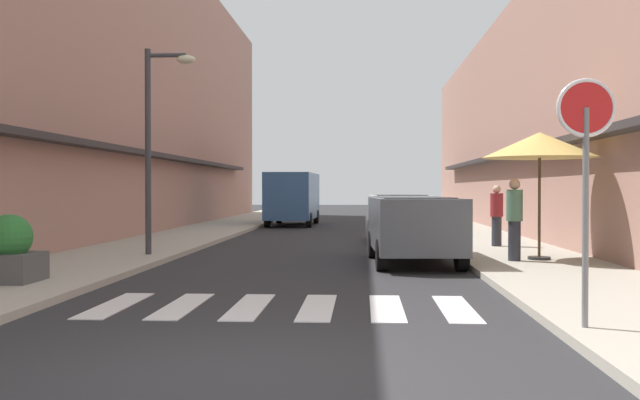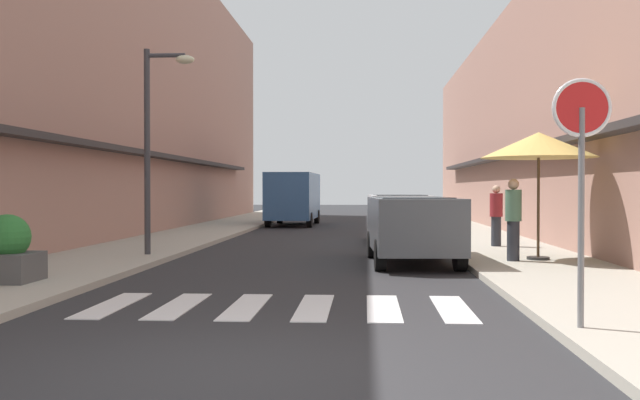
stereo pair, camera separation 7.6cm
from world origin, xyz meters
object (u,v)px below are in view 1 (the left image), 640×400
street_lamp (157,127)px  pedestrian_walking_far (497,214)px  round_street_sign (586,137)px  pedestrian_walking_near (514,217)px  planter_corner (9,252)px  parked_car_mid (399,213)px  cafe_umbrella (540,146)px  delivery_van (293,194)px  parked_car_near (414,222)px

street_lamp → pedestrian_walking_far: bearing=19.1°
pedestrian_walking_far → round_street_sign: bearing=-70.2°
pedestrian_walking_near → planter_corner: bearing=-28.0°
parked_car_mid → pedestrian_walking_near: 6.70m
cafe_umbrella → delivery_van: bearing=113.3°
planter_corner → pedestrian_walking_far: size_ratio=0.68×
delivery_van → street_lamp: 15.67m
street_lamp → pedestrian_walking_far: size_ratio=2.94×
street_lamp → pedestrian_walking_far: 9.08m
cafe_umbrella → planter_corner: 10.67m
street_lamp → cafe_umbrella: (8.59, -0.67, -0.50)m
round_street_sign → street_lamp: (-7.23, 8.19, 0.86)m
parked_car_near → round_street_sign: bearing=-79.9°
cafe_umbrella → planter_corner: cafe_umbrella is taller
delivery_van → parked_car_near: bearing=-75.2°
street_lamp → pedestrian_walking_far: street_lamp is taller
round_street_sign → parked_car_mid: bearing=95.6°
parked_car_mid → round_street_sign: bearing=-84.4°
parked_car_mid → round_street_sign: size_ratio=1.46×
pedestrian_walking_far → planter_corner: bearing=-114.6°
delivery_van → street_lamp: bearing=-96.0°
parked_car_mid → pedestrian_walking_far: 3.50m
delivery_van → parked_car_mid: bearing=-67.2°
round_street_sign → planter_corner: (-8.23, 3.30, -1.61)m
parked_car_near → cafe_umbrella: 3.16m
parked_car_mid → pedestrian_walking_far: (2.45, -2.50, 0.05)m
round_street_sign → planter_corner: bearing=158.2°
pedestrian_walking_far → cafe_umbrella: bearing=-60.5°
parked_car_near → round_street_sign: round_street_sign is taller
delivery_van → pedestrian_walking_near: (6.36, -16.47, -0.37)m
planter_corner → parked_car_mid: bearing=56.1°
pedestrian_walking_near → pedestrian_walking_far: pedestrian_walking_near is taller
planter_corner → pedestrian_walking_far: pedestrian_walking_far is taller
round_street_sign → cafe_umbrella: bearing=79.7°
parked_car_near → pedestrian_walking_far: (2.45, 3.56, 0.05)m
street_lamp → cafe_umbrella: size_ratio=1.74×
parked_car_near → pedestrian_walking_near: pedestrian_walking_near is taller
pedestrian_walking_near → parked_car_mid: bearing=-123.2°
parked_car_near → planter_corner: (-6.90, -4.21, -0.31)m
round_street_sign → planter_corner: 9.01m
delivery_van → pedestrian_walking_far: size_ratio=3.35×
planter_corner → pedestrian_walking_far: (9.35, 7.77, 0.36)m
pedestrian_walking_near → street_lamp: bearing=-58.5°
cafe_umbrella → planter_corner: (-9.59, -4.22, -1.97)m
parked_car_near → delivery_van: bearing=104.8°
parked_car_mid → delivery_van: delivery_van is taller
parked_car_near → pedestrian_walking_far: 4.33m
delivery_van → round_street_sign: round_street_sign is taller
street_lamp → planter_corner: 5.57m
cafe_umbrella → pedestrian_walking_far: size_ratio=1.69×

